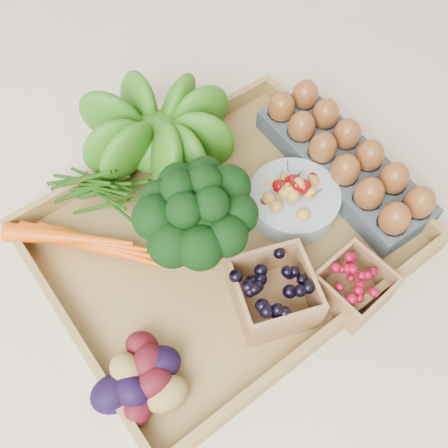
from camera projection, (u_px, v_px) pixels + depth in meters
ground at (224, 243)px, 0.82m from camera, size 4.00×4.00×0.00m
tray at (224, 241)px, 0.81m from camera, size 0.55×0.45×0.01m
carrots at (84, 242)px, 0.78m from camera, size 0.21×0.15×0.05m
lettuce at (157, 128)px, 0.82m from camera, size 0.17×0.17×0.17m
broccoli at (198, 232)px, 0.74m from camera, size 0.17×0.17×0.13m
cherry_bowl at (293, 201)px, 0.82m from camera, size 0.15×0.15×0.04m
egg_carton at (342, 165)px, 0.86m from camera, size 0.14×0.35×0.04m
potatoes at (139, 376)px, 0.65m from camera, size 0.13×0.13×0.08m
punnet_blackberry at (274, 293)px, 0.72m from camera, size 0.14×0.14×0.08m
punnet_raspberry at (354, 286)px, 0.73m from camera, size 0.10×0.10×0.06m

